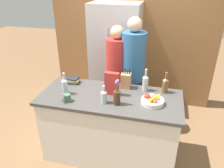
% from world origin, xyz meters
% --- Properties ---
extents(ground_plane, '(14.00, 14.00, 0.00)m').
position_xyz_m(ground_plane, '(0.00, 0.00, 0.00)').
color(ground_plane, brown).
extents(kitchen_island, '(1.74, 0.77, 0.90)m').
position_xyz_m(kitchen_island, '(0.00, 0.00, 0.45)').
color(kitchen_island, silver).
rests_on(kitchen_island, ground_plane).
extents(back_wall_wood, '(2.94, 0.12, 2.60)m').
position_xyz_m(back_wall_wood, '(0.00, 1.61, 1.30)').
color(back_wall_wood, olive).
rests_on(back_wall_wood, ground_plane).
extents(refrigerator, '(0.81, 0.63, 1.86)m').
position_xyz_m(refrigerator, '(-0.22, 1.25, 0.93)').
color(refrigerator, '#B7B7BC').
rests_on(refrigerator, ground_plane).
extents(fruit_bowl, '(0.27, 0.27, 0.10)m').
position_xyz_m(fruit_bowl, '(0.52, -0.04, 0.94)').
color(fruit_bowl, silver).
rests_on(fruit_bowl, kitchen_island).
extents(knife_block, '(0.12, 0.11, 0.27)m').
position_xyz_m(knife_block, '(0.14, 0.27, 1.00)').
color(knife_block, tan).
rests_on(knife_block, kitchen_island).
extents(flower_vase, '(0.08, 0.08, 0.31)m').
position_xyz_m(flower_vase, '(0.12, -0.16, 1.02)').
color(flower_vase, '#4C2D1E').
rests_on(flower_vase, kitchen_island).
extents(cereal_box, '(0.18, 0.07, 0.29)m').
position_xyz_m(cereal_box, '(0.01, 0.05, 1.05)').
color(cereal_box, red).
rests_on(cereal_box, kitchen_island).
extents(coffee_mug, '(0.08, 0.12, 0.09)m').
position_xyz_m(coffee_mug, '(-0.46, -0.24, 0.95)').
color(coffee_mug, '#42664C').
rests_on(coffee_mug, kitchen_island).
extents(book_stack, '(0.19, 0.15, 0.07)m').
position_xyz_m(book_stack, '(-0.59, 0.24, 0.94)').
color(book_stack, '#3D6047').
rests_on(book_stack, kitchen_island).
extents(bottle_oil, '(0.07, 0.07, 0.29)m').
position_xyz_m(bottle_oil, '(0.40, 0.25, 1.02)').
color(bottle_oil, '#B2BCC1').
rests_on(bottle_oil, kitchen_island).
extents(bottle_vinegar, '(0.07, 0.07, 0.22)m').
position_xyz_m(bottle_vinegar, '(-0.03, -0.16, 0.99)').
color(bottle_vinegar, '#B2BCC1').
rests_on(bottle_vinegar, kitchen_island).
extents(bottle_wine, '(0.07, 0.07, 0.28)m').
position_xyz_m(bottle_wine, '(-0.56, -0.07, 1.01)').
color(bottle_wine, '#B2BCC1').
rests_on(bottle_wine, kitchen_island).
extents(bottle_water, '(0.08, 0.08, 0.27)m').
position_xyz_m(bottle_water, '(0.64, 0.26, 1.01)').
color(bottle_water, brown).
rests_on(bottle_water, kitchen_island).
extents(person_at_sink, '(0.32, 0.32, 1.62)m').
position_xyz_m(person_at_sink, '(-0.07, 0.70, 0.91)').
color(person_at_sink, '#383842').
rests_on(person_at_sink, ground_plane).
extents(person_in_blue, '(0.34, 0.34, 1.75)m').
position_xyz_m(person_in_blue, '(0.17, 0.69, 0.98)').
color(person_in_blue, '#383842').
rests_on(person_in_blue, ground_plane).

